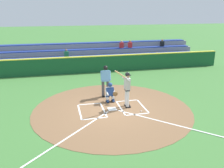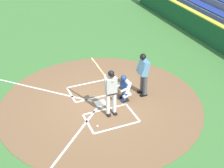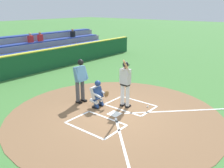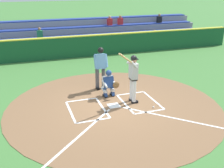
# 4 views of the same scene
# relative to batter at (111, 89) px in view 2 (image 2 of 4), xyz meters

# --- Properties ---
(ground_plane) EXTENTS (120.00, 120.00, 0.00)m
(ground_plane) POSITION_rel_batter_xyz_m (0.80, 0.10, -1.10)
(ground_plane) COLOR #427A38
(dirt_circle) EXTENTS (8.00, 8.00, 0.01)m
(dirt_circle) POSITION_rel_batter_xyz_m (0.80, 0.10, -1.09)
(dirt_circle) COLOR brown
(dirt_circle) RESTS_ON ground
(home_plate_and_chalk) EXTENTS (7.93, 4.91, 0.01)m
(home_plate_and_chalk) POSITION_rel_batter_xyz_m (0.80, 0.98, -1.08)
(home_plate_and_chalk) COLOR white
(home_plate_and_chalk) RESTS_ON dirt_circle
(batter) EXTENTS (0.94, 0.69, 2.13)m
(batter) POSITION_rel_batter_xyz_m (0.00, 0.00, 0.00)
(batter) COLOR white
(batter) RESTS_ON ground
(catcher) EXTENTS (0.62, 0.61, 1.13)m
(catcher) POSITION_rel_batter_xyz_m (0.68, -0.85, -0.51)
(catcher) COLOR black
(catcher) RESTS_ON ground
(plate_umpire) EXTENTS (0.59, 0.42, 1.86)m
(plate_umpire) POSITION_rel_batter_xyz_m (0.76, -1.73, -0.02)
(plate_umpire) COLOR #4C4C51
(plate_umpire) RESTS_ON ground
(baseball) EXTENTS (0.07, 0.07, 0.07)m
(baseball) POSITION_rel_batter_xyz_m (-0.53, 0.74, -1.06)
(baseball) COLOR white
(baseball) RESTS_ON ground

